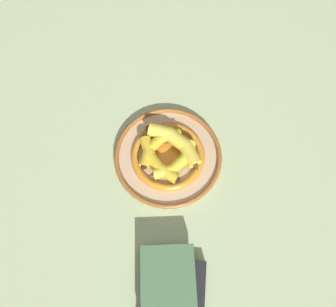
{
  "coord_description": "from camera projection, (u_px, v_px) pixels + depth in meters",
  "views": [
    {
      "loc": [
        0.01,
        -0.31,
        0.88
      ],
      "look_at": [
        -0.01,
        0.03,
        0.04
      ],
      "focal_mm": 35.0,
      "sensor_mm": 36.0,
      "label": 1
    }
  ],
  "objects": [
    {
      "name": "ground_plane",
      "position": [
        170.0,
        169.0,
        0.93
      ],
      "size": [
        2.8,
        2.8,
        0.0
      ],
      "primitive_type": "plane",
      "color": "#B2C693"
    },
    {
      "name": "book_stack",
      "position": [
        171.0,
        289.0,
        0.79
      ],
      "size": [
        0.17,
        0.2,
        0.06
      ],
      "rotation": [
        0.0,
        0.0,
        4.76
      ],
      "color": "black",
      "rests_on": "ground_plane"
    },
    {
      "name": "banana_b",
      "position": [
        156.0,
        160.0,
        0.9
      ],
      "size": [
        0.12,
        0.14,
        0.03
      ],
      "rotation": [
        0.0,
        0.0,
        5.42
      ],
      "color": "gold",
      "rests_on": "decorative_bowl"
    },
    {
      "name": "banana_a",
      "position": [
        159.0,
        144.0,
        0.91
      ],
      "size": [
        0.13,
        0.13,
        0.03
      ],
      "rotation": [
        0.0,
        0.0,
        3.98
      ],
      "color": "gold",
      "rests_on": "decorative_bowl"
    },
    {
      "name": "banana_c",
      "position": [
        176.0,
        163.0,
        0.89
      ],
      "size": [
        0.13,
        0.13,
        0.03
      ],
      "rotation": [
        0.0,
        0.0,
        7.09
      ],
      "color": "yellow",
      "rests_on": "decorative_bowl"
    },
    {
      "name": "decorative_bowl",
      "position": [
        168.0,
        156.0,
        0.93
      ],
      "size": [
        0.31,
        0.31,
        0.03
      ],
      "color": "tan",
      "rests_on": "ground_plane"
    },
    {
      "name": "banana_d",
      "position": [
        177.0,
        143.0,
        0.91
      ],
      "size": [
        0.17,
        0.14,
        0.04
      ],
      "rotation": [
        0.0,
        0.0,
        8.79
      ],
      "color": "yellow",
      "rests_on": "decorative_bowl"
    }
  ]
}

